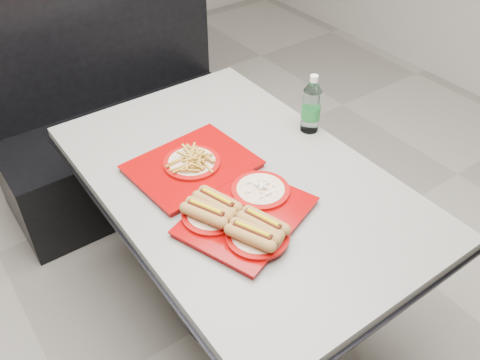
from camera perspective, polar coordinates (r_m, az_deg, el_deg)
ground at (r=2.36m, az=-0.12°, el=-13.79°), size 6.00×6.00×0.00m
diner_table at (r=1.92m, az=-0.14°, el=-3.40°), size 0.92×1.42×0.75m
booth_bench at (r=2.81m, az=-13.33°, el=6.42°), size 1.30×0.57×1.35m
tray_near at (r=1.62m, az=0.31°, el=-3.89°), size 0.49×0.44×0.09m
tray_far at (r=1.84m, az=-5.42°, el=1.84°), size 0.45×0.37×0.08m
water_bottle at (r=2.01m, az=8.00°, el=8.11°), size 0.08×0.08×0.24m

